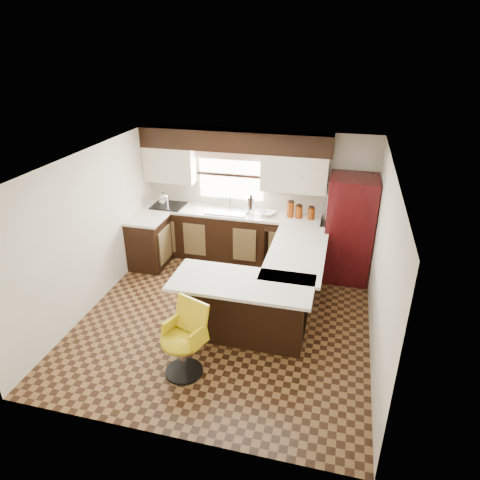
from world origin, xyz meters
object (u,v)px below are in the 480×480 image
(peninsula_long, at_px, (292,279))
(peninsula_return, at_px, (245,309))
(refrigerator, at_px, (349,229))
(bar_chair, at_px, (182,341))

(peninsula_long, bearing_deg, peninsula_return, -118.30)
(peninsula_long, xyz_separation_m, peninsula_return, (-0.53, -0.97, 0.00))
(peninsula_long, height_order, peninsula_return, same)
(peninsula_return, xyz_separation_m, refrigerator, (1.32, 2.06, 0.46))
(refrigerator, bearing_deg, peninsula_return, -122.54)
(peninsula_return, distance_m, bar_chair, 1.07)
(peninsula_return, xyz_separation_m, bar_chair, (-0.57, -0.90, 0.04))
(peninsula_long, height_order, refrigerator, refrigerator)
(peninsula_long, height_order, bar_chair, bar_chair)
(refrigerator, xyz_separation_m, bar_chair, (-1.88, -2.97, -0.42))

